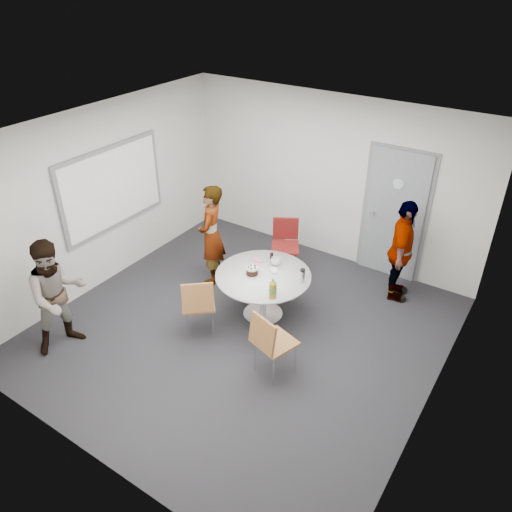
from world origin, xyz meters
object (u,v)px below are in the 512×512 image
Objects in this scene: person_right at (401,251)px; chair_near_right at (270,340)px; table at (264,281)px; person_left at (58,296)px; chair_far at (285,240)px; whiteboard at (113,188)px; door at (394,215)px; chair_near_left at (198,302)px; person_main at (211,235)px.

chair_near_right is at bearing 148.72° from person_right.
table is at bearing 143.10° from chair_near_right.
person_right reaches higher than chair_near_right.
person_left reaches higher than table.
chair_near_right is 2.41m from chair_far.
person_left is at bearing -67.49° from whiteboard.
person_left is at bearing -133.47° from table.
chair_far is (2.15, 1.45, -0.91)m from whiteboard.
chair_far is at bearing 34.05° from whiteboard.
table is at bearing 5.42° from whiteboard.
whiteboard is 2.75m from chair_far.
person_right is (0.35, -0.57, -0.25)m from door.
chair_near_left is (-0.48, -0.83, -0.05)m from table.
person_left is (-2.86, -3.97, -0.25)m from door.
chair_near_right is 2.53m from person_right.
door is 2.37× the size of chair_near_left.
whiteboard reaches higher than person_main.
chair_near_right is (-0.35, -2.99, -0.48)m from door.
person_right is (1.87, 2.31, 0.23)m from chair_near_left.
table is 1.23m from person_main.
person_main reaches higher than table.
door is 2.37× the size of chair_far.
table reaches higher than chair_near_right.
chair_near_left is at bearing 56.89° from chair_far.
door reaches higher than person_main.
door is 1.12× the size of whiteboard.
person_left is 4.67m from person_right.
whiteboard is 4.32m from person_right.
person_left reaches higher than chair_near_left.
door is 1.71m from chair_far.
chair_far is at bearing 133.35° from chair_near_right.
person_main is 1.02× the size of person_left.
person_right is at bearing 23.65° from whiteboard.
door is 1.36× the size of person_right.
chair_near_left is 1.38m from person_main.
table is 1.27m from chair_far.
whiteboard is at bearing 40.89° from person_left.
whiteboard is 2.68m from table.
door reaches higher than person_left.
chair_near_left is at bearing -32.52° from person_left.
whiteboard is 1.23× the size of person_left.
person_main reaches higher than person_right.
chair_near_right is at bearing -12.46° from whiteboard.
chair_far is 0.58× the size of person_left.
person_right reaches higher than person_left.
door reaches higher than chair_far.
chair_far is 3.46m from person_left.
person_left is 0.99× the size of person_right.
chair_near_right is at bearing -96.68° from door.
person_main is at bearing 98.70° from person_right.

